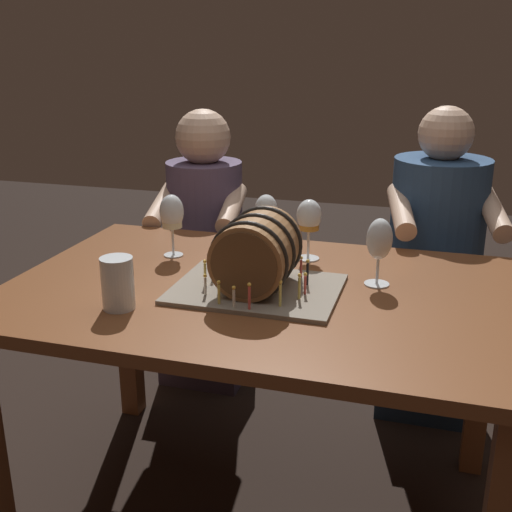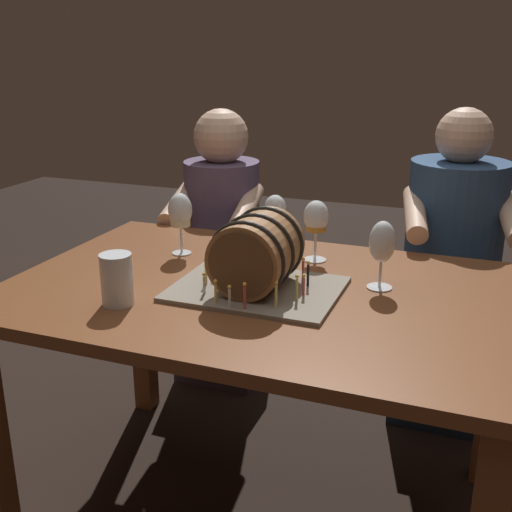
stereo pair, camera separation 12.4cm
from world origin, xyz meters
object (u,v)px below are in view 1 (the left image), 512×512
(beer_pint, at_px, (118,286))
(wine_glass_white, at_px, (172,215))
(person_seated_left, at_px, (206,263))
(person_seated_right, at_px, (433,277))
(barrel_cake, at_px, (256,257))
(wine_glass_rose, at_px, (266,211))
(dining_table, at_px, (260,322))
(wine_glass_amber, at_px, (309,218))
(wine_glass_empty, at_px, (379,241))

(beer_pint, bearing_deg, wine_glass_white, 94.83)
(beer_pint, relative_size, person_seated_left, 0.12)
(person_seated_left, xyz_separation_m, person_seated_right, (0.91, 0.00, 0.03))
(barrel_cake, distance_m, wine_glass_rose, 0.38)
(dining_table, xyz_separation_m, person_seated_left, (-0.45, 0.76, -0.13))
(barrel_cake, height_order, wine_glass_rose, barrel_cake)
(wine_glass_white, xyz_separation_m, wine_glass_amber, (0.41, 0.09, -0.00))
(barrel_cake, height_order, wine_glass_white, barrel_cake)
(wine_glass_empty, height_order, person_seated_right, person_seated_right)
(dining_table, height_order, wine_glass_empty, wine_glass_empty)
(dining_table, distance_m, wine_glass_empty, 0.40)
(wine_glass_rose, bearing_deg, dining_table, -77.10)
(dining_table, xyz_separation_m, wine_glass_empty, (0.31, 0.11, 0.23))
(barrel_cake, bearing_deg, person_seated_right, 60.17)
(wine_glass_empty, bearing_deg, barrel_cake, -155.49)
(person_seated_right, bearing_deg, wine_glass_white, -143.71)
(beer_pint, bearing_deg, person_seated_right, 53.07)
(dining_table, distance_m, beer_pint, 0.42)
(beer_pint, distance_m, person_seated_right, 1.28)
(wine_glass_amber, bearing_deg, person_seated_right, 52.56)
(dining_table, xyz_separation_m, beer_pint, (-0.30, -0.24, 0.17))
(wine_glass_empty, xyz_separation_m, wine_glass_rose, (-0.38, 0.23, -0.00))
(dining_table, bearing_deg, person_seated_right, 59.26)
(person_seated_left, bearing_deg, wine_glass_rose, -48.62)
(dining_table, bearing_deg, wine_glass_white, 151.51)
(wine_glass_empty, xyz_separation_m, person_seated_left, (-0.76, 0.66, -0.36))
(barrel_cake, height_order, wine_glass_empty, barrel_cake)
(dining_table, distance_m, wine_glass_white, 0.45)
(dining_table, bearing_deg, barrel_cake, -93.64)
(barrel_cake, height_order, beer_pint, barrel_cake)
(wine_glass_white, xyz_separation_m, beer_pint, (0.04, -0.42, -0.07))
(barrel_cake, relative_size, wine_glass_white, 2.26)
(beer_pint, height_order, person_seated_left, person_seated_left)
(wine_glass_amber, bearing_deg, beer_pint, -126.42)
(wine_glass_white, height_order, wine_glass_empty, wine_glass_white)
(dining_table, height_order, wine_glass_rose, wine_glass_rose)
(barrel_cake, bearing_deg, dining_table, 86.36)
(person_seated_right, bearing_deg, barrel_cake, -119.83)
(wine_glass_white, xyz_separation_m, person_seated_right, (0.79, 0.58, -0.33))
(person_seated_left, height_order, person_seated_right, person_seated_right)
(wine_glass_white, distance_m, wine_glass_empty, 0.65)
(wine_glass_empty, bearing_deg, wine_glass_white, 173.41)
(wine_glass_white, relative_size, wine_glass_empty, 1.03)
(barrel_cake, relative_size, wine_glass_rose, 2.47)
(wine_glass_white, xyz_separation_m, wine_glass_empty, (0.64, -0.07, -0.01))
(wine_glass_amber, height_order, person_seated_left, person_seated_left)
(dining_table, relative_size, wine_glass_empty, 7.30)
(wine_glass_empty, height_order, beer_pint, wine_glass_empty)
(barrel_cake, bearing_deg, person_seated_left, 119.56)
(dining_table, relative_size, person_seated_left, 1.22)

